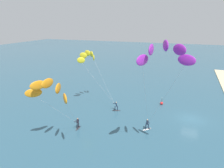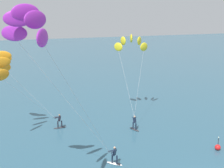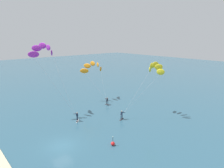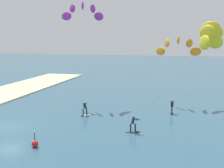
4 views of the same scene
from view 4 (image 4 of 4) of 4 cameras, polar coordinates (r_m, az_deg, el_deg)
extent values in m
plane|color=#2D566B|center=(32.14, -19.07, -7.67)|extent=(240.00, 240.00, 0.00)
ellipsoid|color=#333338|center=(28.60, 4.04, -9.16)|extent=(0.83, 1.53, 0.08)
cube|color=black|center=(28.65, 4.86, -9.04)|extent=(0.36, 0.36, 0.02)
cylinder|color=#192338|center=(28.44, 3.60, -8.36)|extent=(0.14, 0.14, 0.78)
cylinder|color=#192338|center=(28.51, 4.49, -8.33)|extent=(0.14, 0.14, 0.78)
cube|color=#192338|center=(28.27, 4.06, -7.01)|extent=(0.39, 0.40, 0.63)
sphere|color=tan|center=(28.16, 4.07, -6.19)|extent=(0.20, 0.20, 0.20)
cylinder|color=black|center=(27.99, 5.06, -6.87)|extent=(0.20, 0.53, 0.03)
cylinder|color=#192338|center=(28.19, 4.67, -6.68)|extent=(0.13, 0.61, 0.15)
cylinder|color=#192338|center=(28.01, 4.46, -6.79)|extent=(0.45, 0.52, 0.15)
ellipsoid|color=yellow|center=(23.12, 17.35, 7.59)|extent=(1.42, 0.93, 1.10)
ellipsoid|color=yellow|center=(23.71, 17.83, 9.47)|extent=(1.18, 1.30, 1.10)
ellipsoid|color=yellow|center=(24.72, 18.48, 10.10)|extent=(0.75, 1.46, 1.10)
ellipsoid|color=yellow|center=(25.72, 19.02, 9.34)|extent=(0.43, 1.45, 1.10)
ellipsoid|color=yellow|center=(26.32, 19.24, 7.62)|extent=(0.93, 1.42, 1.10)
cylinder|color=#B2B2B7|center=(25.23, 10.60, -0.67)|extent=(3.52, 5.43, 6.94)
cylinder|color=#B2B2B7|center=(26.75, 11.92, -0.16)|extent=(0.38, 6.44, 6.94)
ellipsoid|color=white|center=(34.49, -5.21, -5.99)|extent=(1.35, 1.28, 0.08)
cube|color=black|center=(34.29, -5.83, -6.00)|extent=(0.40, 0.40, 0.02)
cylinder|color=#192338|center=(34.48, -4.90, -5.25)|extent=(0.14, 0.14, 0.78)
cylinder|color=#192338|center=(34.28, -5.55, -5.35)|extent=(0.14, 0.14, 0.78)
cube|color=#192338|center=(34.22, -5.24, -4.18)|extent=(0.44, 0.44, 0.63)
sphere|color=tan|center=(34.12, -5.25, -3.50)|extent=(0.20, 0.20, 0.20)
cylinder|color=black|center=(34.72, -5.26, -3.73)|extent=(0.53, 0.22, 0.03)
cylinder|color=#192338|center=(34.44, -5.43, -3.79)|extent=(0.51, 0.47, 0.15)
cylinder|color=#192338|center=(34.45, -5.07, -3.78)|extent=(0.60, 0.10, 0.15)
ellipsoid|color=purple|center=(40.71, -2.54, 12.84)|extent=(1.83, 1.07, 1.10)
ellipsoid|color=purple|center=(40.75, -3.70, 14.25)|extent=(1.87, 0.39, 1.10)
ellipsoid|color=purple|center=(40.75, -5.66, 14.77)|extent=(1.86, 0.95, 1.10)
ellipsoid|color=purple|center=(40.72, -7.62, 14.19)|extent=(1.58, 1.50, 1.10)
ellipsoid|color=purple|center=(40.66, -8.73, 12.75)|extent=(1.07, 1.83, 1.10)
cylinder|color=#B2B2B7|center=(37.32, -3.80, 4.99)|extent=(7.02, 0.33, 10.06)
cylinder|color=#B2B2B7|center=(37.30, -7.11, 4.93)|extent=(5.53, 4.36, 10.06)
ellipsoid|color=#333338|center=(35.83, 11.39, -5.56)|extent=(1.52, 0.46, 0.08)
cube|color=black|center=(35.42, 11.40, -5.65)|extent=(0.30, 0.31, 0.02)
cylinder|color=black|center=(35.94, 11.41, -4.81)|extent=(0.14, 0.14, 0.78)
cylinder|color=black|center=(35.51, 11.42, -4.98)|extent=(0.14, 0.14, 0.78)
cube|color=black|center=(35.57, 11.45, -3.82)|extent=(0.34, 0.32, 0.63)
sphere|color=#9E7051|center=(35.48, 11.47, -3.16)|extent=(0.20, 0.20, 0.20)
cylinder|color=black|center=(36.07, 11.54, -3.40)|extent=(0.55, 0.06, 0.03)
cylinder|color=black|center=(35.81, 11.32, -3.43)|extent=(0.60, 0.28, 0.15)
cylinder|color=black|center=(35.79, 11.68, -3.45)|extent=(0.58, 0.33, 0.15)
ellipsoid|color=orange|center=(40.19, 15.77, 6.02)|extent=(1.57, 1.68, 1.10)
ellipsoid|color=orange|center=(40.18, 14.63, 7.60)|extent=(1.93, 1.14, 1.10)
ellipsoid|color=orange|center=(40.26, 12.59, 8.27)|extent=(1.99, 0.42, 1.10)
ellipsoid|color=orange|center=(40.41, 10.52, 7.75)|extent=(1.97, 0.97, 1.10)
ellipsoid|color=orange|center=(40.56, 9.29, 6.27)|extent=(1.68, 1.57, 1.10)
cylinder|color=#B2B2B7|center=(37.99, 13.76, 1.34)|extent=(4.93, 2.55, 5.49)
cylinder|color=#B2B2B7|center=(38.19, 10.35, 1.50)|extent=(5.16, 2.04, 5.49)
sphere|color=red|center=(25.67, -14.58, -11.03)|extent=(0.56, 0.56, 0.56)
cylinder|color=#262628|center=(25.47, -14.64, -9.70)|extent=(0.06, 0.06, 0.70)
sphere|color=#F2F2CC|center=(25.34, -14.68, -8.82)|extent=(0.12, 0.12, 0.12)
camera|label=1|loc=(60.90, -1.03, 15.02)|focal=33.04mm
camera|label=2|loc=(51.48, -26.73, 12.94)|focal=47.11mm
camera|label=3|loc=(29.20, -73.47, 13.91)|focal=32.46mm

